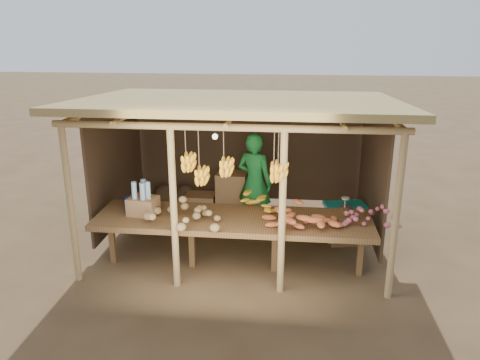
# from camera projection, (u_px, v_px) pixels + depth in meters

# --- Properties ---
(ground) EXTENTS (60.00, 60.00, 0.00)m
(ground) POSITION_uv_depth(u_px,v_px,m) (240.00, 240.00, 7.74)
(ground) COLOR brown
(ground) RESTS_ON ground
(stall_structure) EXTENTS (4.70, 3.50, 2.43)m
(stall_structure) POSITION_uv_depth(u_px,v_px,m) (241.00, 125.00, 7.19)
(stall_structure) COLOR tan
(stall_structure) RESTS_ON ground
(counter) EXTENTS (3.90, 1.05, 0.80)m
(counter) POSITION_uv_depth(u_px,v_px,m) (233.00, 221.00, 6.61)
(counter) COLOR brown
(counter) RESTS_ON ground
(potato_heap) EXTENTS (1.20, 0.86, 0.37)m
(potato_heap) POSITION_uv_depth(u_px,v_px,m) (180.00, 211.00, 6.33)
(potato_heap) COLOR #92744B
(potato_heap) RESTS_ON counter
(sweet_potato_heap) EXTENTS (1.05, 0.73, 0.36)m
(sweet_potato_heap) POSITION_uv_depth(u_px,v_px,m) (304.00, 212.00, 6.32)
(sweet_potato_heap) COLOR #C55E32
(sweet_potato_heap) RESTS_ON counter
(onion_heap) EXTENTS (0.89, 0.68, 0.36)m
(onion_heap) POSITION_uv_depth(u_px,v_px,m) (371.00, 211.00, 6.34)
(onion_heap) COLOR #BB5B64
(onion_heap) RESTS_ON counter
(banana_pile) EXTENTS (0.58, 0.36, 0.35)m
(banana_pile) POSITION_uv_depth(u_px,v_px,m) (252.00, 198.00, 6.85)
(banana_pile) COLOR yellow
(banana_pile) RESTS_ON counter
(tomato_basin) EXTENTS (0.40, 0.40, 0.21)m
(tomato_basin) POSITION_uv_depth(u_px,v_px,m) (138.00, 201.00, 6.97)
(tomato_basin) COLOR navy
(tomato_basin) RESTS_ON counter
(bottle_box) EXTENTS (0.44, 0.36, 0.50)m
(bottle_box) POSITION_uv_depth(u_px,v_px,m) (143.00, 201.00, 6.65)
(bottle_box) COLOR olive
(bottle_box) RESTS_ON counter
(vendor) EXTENTS (0.74, 0.62, 1.72)m
(vendor) POSITION_uv_depth(u_px,v_px,m) (255.00, 183.00, 7.90)
(vendor) COLOR #1B7A31
(vendor) RESTS_ON ground
(tarp_crate) EXTENTS (0.77, 0.70, 0.79)m
(tarp_crate) POSITION_uv_depth(u_px,v_px,m) (346.00, 222.00, 7.64)
(tarp_crate) COLOR brown
(tarp_crate) RESTS_ON ground
(carton_stack) EXTENTS (1.14, 0.44, 0.86)m
(carton_stack) POSITION_uv_depth(u_px,v_px,m) (222.00, 199.00, 8.53)
(carton_stack) COLOR olive
(carton_stack) RESTS_ON ground
(burlap_sacks) EXTENTS (0.88, 0.46, 0.62)m
(burlap_sacks) POSITION_uv_depth(u_px,v_px,m) (175.00, 197.00, 8.93)
(burlap_sacks) COLOR #412F1E
(burlap_sacks) RESTS_ON ground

